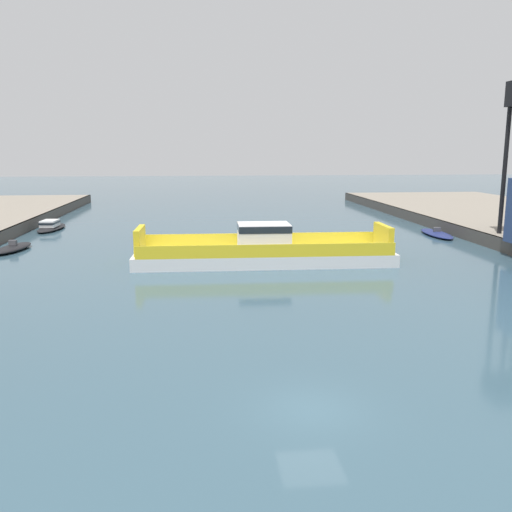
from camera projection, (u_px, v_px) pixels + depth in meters
ground_plane at (311, 409)px, 21.25m from camera, size 400.00×400.00×0.00m
chain_ferry at (264, 251)px, 48.80m from camera, size 22.93×6.90×3.54m
moored_boat_near_left at (437, 234)px, 64.44m from camera, size 2.70×8.13×0.99m
moored_boat_near_right at (13, 248)px, 54.72m from camera, size 3.05×6.73×1.08m
moored_boat_mid_right at (51, 226)px, 69.07m from camera, size 2.91×8.27×1.29m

